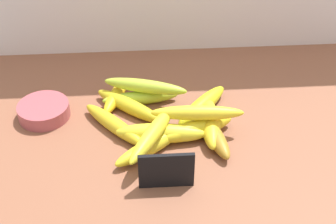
{
  "coord_description": "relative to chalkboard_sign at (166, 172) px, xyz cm",
  "views": [
    {
      "loc": [
        -12.08,
        -79.95,
        71.93
      ],
      "look_at": [
        -6.37,
        1.92,
        8.0
      ],
      "focal_mm": 49.59,
      "sensor_mm": 36.0,
      "label": 1
    }
  ],
  "objects": [
    {
      "name": "banana_9",
      "position": [
        7.73,
        14.75,
        -1.73
      ],
      "size": [
        18.03,
        10.47,
        4.25
      ],
      "primitive_type": "ellipsoid",
      "rotation": [
        0.0,
        0.0,
        3.52
      ],
      "color": "yellow",
      "rests_on": "counter_top"
    },
    {
      "name": "banana_11",
      "position": [
        8.41,
        15.26,
        2.06
      ],
      "size": [
        20.84,
        4.79,
        3.33
      ],
      "primitive_type": "ellipsoid",
      "rotation": [
        0.0,
        0.0,
        3.07
      ],
      "color": "yellow",
      "rests_on": "banana_9"
    },
    {
      "name": "banana_3",
      "position": [
        10.16,
        23.4,
        -1.9
      ],
      "size": [
        15.21,
        16.76,
        3.92
      ],
      "primitive_type": "ellipsoid",
      "rotation": [
        0.0,
        0.0,
        4.0
      ],
      "color": "gold",
      "rests_on": "counter_top"
    },
    {
      "name": "banana_12",
      "position": [
        -3.25,
        27.97,
        1.21
      ],
      "size": [
        20.67,
        9.13,
        3.29
      ],
      "primitive_type": "ellipsoid",
      "rotation": [
        0.0,
        0.0,
        -0.29
      ],
      "color": "#A6BE32",
      "rests_on": "banana_2"
    },
    {
      "name": "banana_5",
      "position": [
        -10.54,
        29.38,
        -2.24
      ],
      "size": [
        7.85,
        15.58,
        3.24
      ],
      "primitive_type": "ellipsoid",
      "rotation": [
        0.0,
        0.0,
        1.25
      ],
      "color": "yellow",
      "rests_on": "counter_top"
    },
    {
      "name": "banana_10",
      "position": [
        -2.21,
        10.08,
        1.34
      ],
      "size": [
        12.57,
        19.44,
        3.35
      ],
      "primitive_type": "ellipsoid",
      "rotation": [
        0.0,
        0.0,
        1.08
      ],
      "color": "yellow",
      "rests_on": "banana_7"
    },
    {
      "name": "counter_top",
      "position": [
        7.93,
        15.63,
        -5.36
      ],
      "size": [
        110.0,
        76.0,
        3.0
      ],
      "primitive_type": "cube",
      "color": "brown",
      "rests_on": "ground"
    },
    {
      "name": "banana_2",
      "position": [
        -4.53,
        27.95,
        -2.14
      ],
      "size": [
        18.93,
        5.08,
        3.43
      ],
      "primitive_type": "ellipsoid",
      "rotation": [
        0.0,
        0.0,
        0.09
      ],
      "color": "#A9C532",
      "rests_on": "counter_top"
    },
    {
      "name": "banana_7",
      "position": [
        -2.95,
        9.8,
        -2.1
      ],
      "size": [
        16.66,
        13.31,
        3.52
      ],
      "primitive_type": "ellipsoid",
      "rotation": [
        0.0,
        0.0,
        0.62
      ],
      "color": "yellow",
      "rests_on": "counter_top"
    },
    {
      "name": "banana_4",
      "position": [
        11.6,
        12.16,
        -2.03
      ],
      "size": [
        6.81,
        15.46,
        3.66
      ],
      "primitive_type": "ellipsoid",
      "rotation": [
        0.0,
        0.0,
        1.79
      ],
      "color": "#A47823",
      "rests_on": "counter_top"
    },
    {
      "name": "banana_0",
      "position": [
        -10.7,
        17.88,
        -2.1
      ],
      "size": [
        15.98,
        17.64,
        3.51
      ],
      "primitive_type": "ellipsoid",
      "rotation": [
        0.0,
        0.0,
        2.29
      ],
      "color": "gold",
      "rests_on": "counter_top"
    },
    {
      "name": "chalkboard_sign",
      "position": [
        0.0,
        0.0,
        0.0
      ],
      "size": [
        11.0,
        1.8,
        8.4
      ],
      "color": "black",
      "rests_on": "counter_top"
    },
    {
      "name": "banana_1",
      "position": [
        -7.25,
        24.63,
        -2.06
      ],
      "size": [
        17.71,
        16.05,
        3.59
      ],
      "primitive_type": "ellipsoid",
      "rotation": [
        0.0,
        0.0,
        5.57
      ],
      "color": "gold",
      "rests_on": "counter_top"
    },
    {
      "name": "banana_8",
      "position": [
        -0.25,
        13.73,
        -1.68
      ],
      "size": [
        20.55,
        6.38,
        4.35
      ],
      "primitive_type": "ellipsoid",
      "rotation": [
        0.0,
        0.0,
        6.18
      ],
      "color": "yellow",
      "rests_on": "counter_top"
    },
    {
      "name": "fruit_bowl",
      "position": [
        -27.51,
        24.35,
        -2.15
      ],
      "size": [
        12.11,
        12.11,
        3.41
      ],
      "primitive_type": "cylinder",
      "color": "#A34951",
      "rests_on": "counter_top"
    },
    {
      "name": "banana_6",
      "position": [
        11.17,
        16.4,
        -1.68
      ],
      "size": [
        5.57,
        17.74,
        4.35
      ],
      "primitive_type": "ellipsoid",
      "rotation": [
        0.0,
        0.0,
        4.64
      ],
      "color": "yellow",
      "rests_on": "counter_top"
    }
  ]
}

